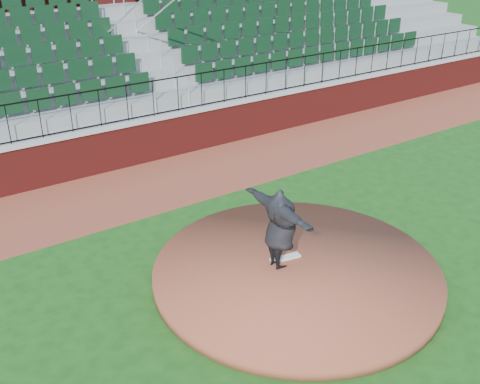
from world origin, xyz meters
name	(u,v)px	position (x,y,z in m)	size (l,w,h in m)	color
ground	(283,279)	(0.00, 0.00, 0.00)	(90.00, 90.00, 0.00)	#174B15
warning_track	(158,183)	(0.00, 5.40, 0.01)	(34.00, 3.20, 0.01)	brown
field_wall	(131,144)	(0.00, 7.00, 0.60)	(34.00, 0.35, 1.20)	maroon
wall_cap	(129,122)	(0.00, 7.00, 1.25)	(34.00, 0.45, 0.10)	#B7B7B7
wall_railing	(127,103)	(0.00, 7.00, 1.80)	(34.00, 0.05, 1.00)	black
seating_stands	(89,66)	(0.00, 9.72, 2.30)	(34.00, 5.10, 4.60)	gray
concourse_wall	(57,37)	(0.00, 12.52, 2.75)	(34.00, 0.50, 5.50)	maroon
pitchers_mound	(296,272)	(0.25, -0.10, 0.12)	(5.61, 5.61, 0.25)	brown
pitching_rubber	(285,258)	(0.25, 0.26, 0.27)	(0.63, 0.16, 0.04)	white
pitcher	(280,229)	(-0.02, 0.13, 1.08)	(2.05, 0.56, 1.67)	black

